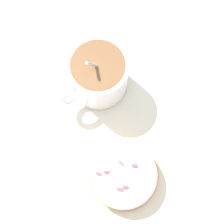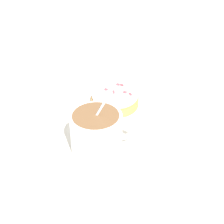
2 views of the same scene
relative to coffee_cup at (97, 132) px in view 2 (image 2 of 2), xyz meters
The scene contains 4 objects.
ground_plane 0.09m from the coffee_cup, behind, with size 3.00×3.00×0.00m, color #B2B2B7.
paper_napkin 0.08m from the coffee_cup, behind, with size 0.30×0.30×0.00m.
coffee_cup is the anchor object (origin of this frame).
frosted_pastry 0.15m from the coffee_cup, behind, with size 0.10×0.10×0.04m.
Camera 2 is at (0.45, 0.17, 0.37)m, focal length 50.00 mm.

